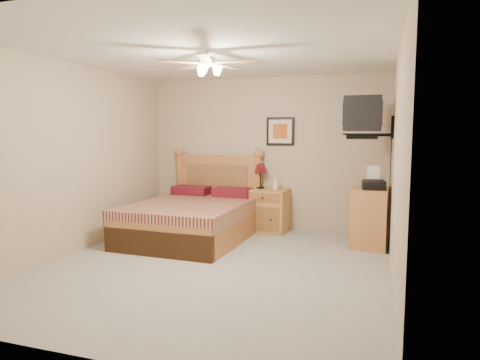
{
  "coord_description": "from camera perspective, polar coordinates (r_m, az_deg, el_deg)",
  "views": [
    {
      "loc": [
        1.85,
        -4.65,
        1.6
      ],
      "look_at": [
        0.01,
        0.9,
        0.95
      ],
      "focal_mm": 32.0,
      "sensor_mm": 36.0,
      "label": 1
    }
  ],
  "objects": [
    {
      "name": "ceiling",
      "position": [
        5.08,
        -3.49,
        16.52
      ],
      "size": [
        4.0,
        4.5,
        0.04
      ],
      "primitive_type": "cube",
      "color": "white",
      "rests_on": "ground"
    },
    {
      "name": "wall_tv",
      "position": [
        5.99,
        17.51,
        8.05
      ],
      "size": [
        0.56,
        0.46,
        0.58
      ],
      "primitive_type": null,
      "color": "black",
      "rests_on": "wall_right"
    },
    {
      "name": "framed_picture",
      "position": [
        7.06,
        5.4,
        6.47
      ],
      "size": [
        0.46,
        0.04,
        0.46
      ],
      "primitive_type": "cube",
      "color": "black",
      "rests_on": "wall_back"
    },
    {
      "name": "magazine_lower",
      "position": [
        6.47,
        16.42,
        -0.66
      ],
      "size": [
        0.3,
        0.34,
        0.03
      ],
      "primitive_type": "imported",
      "rotation": [
        0.0,
        0.0,
        -0.31
      ],
      "color": "#AFA78C",
      "rests_on": "dresser"
    },
    {
      "name": "wall_front",
      "position": [
        3.05,
        -19.2,
        -0.62
      ],
      "size": [
        4.0,
        0.04,
        2.5
      ],
      "primitive_type": "cube",
      "color": "#C0AA8D",
      "rests_on": "ground"
    },
    {
      "name": "nightstand",
      "position": [
        6.99,
        3.69,
        -4.03
      ],
      "size": [
        0.67,
        0.52,
        0.69
      ],
      "primitive_type": "cube",
      "rotation": [
        0.0,
        0.0,
        -0.07
      ],
      "color": "#B9773B",
      "rests_on": "ground"
    },
    {
      "name": "bed",
      "position": [
        6.43,
        -6.54,
        -2.02
      ],
      "size": [
        1.63,
        2.11,
        1.34
      ],
      "primitive_type": null,
      "rotation": [
        0.0,
        0.0,
        -0.03
      ],
      "color": "#BF7439",
      "rests_on": "ground"
    },
    {
      "name": "dresser",
      "position": [
        6.33,
        16.94,
        -4.75
      ],
      "size": [
        0.54,
        0.73,
        0.83
      ],
      "primitive_type": "cube",
      "rotation": [
        0.0,
        0.0,
        -0.07
      ],
      "color": "#B36F37",
      "rests_on": "ground"
    },
    {
      "name": "floor",
      "position": [
        5.25,
        -3.3,
        -11.41
      ],
      "size": [
        4.5,
        4.5,
        0.0
      ],
      "primitive_type": "plane",
      "color": "#9B958C",
      "rests_on": "ground"
    },
    {
      "name": "wall_left",
      "position": [
        6.05,
        -21.31,
        2.58
      ],
      "size": [
        0.04,
        4.5,
        2.5
      ],
      "primitive_type": "cube",
      "color": "#C0AA8D",
      "rests_on": "ground"
    },
    {
      "name": "table_lamp",
      "position": [
        7.02,
        2.75,
        0.55
      ],
      "size": [
        0.25,
        0.25,
        0.41
      ],
      "primitive_type": null,
      "rotation": [
        0.0,
        0.0,
        -0.14
      ],
      "color": "#5C0F17",
      "rests_on": "nightstand"
    },
    {
      "name": "wall_right",
      "position": [
        4.67,
        20.09,
        1.64
      ],
      "size": [
        0.04,
        4.5,
        2.5
      ],
      "primitive_type": "cube",
      "color": "#C0AA8D",
      "rests_on": "ground"
    },
    {
      "name": "fax_machine",
      "position": [
        6.11,
        17.42,
        0.28
      ],
      "size": [
        0.34,
        0.35,
        0.32
      ],
      "primitive_type": null,
      "rotation": [
        0.0,
        0.0,
        0.12
      ],
      "color": "black",
      "rests_on": "dresser"
    },
    {
      "name": "magazine_upper",
      "position": [
        6.48,
        16.58,
        -0.45
      ],
      "size": [
        0.23,
        0.28,
        0.02
      ],
      "primitive_type": "imported",
      "rotation": [
        0.0,
        0.0,
        -0.22
      ],
      "color": "tan",
      "rests_on": "magazine_lower"
    },
    {
      "name": "lotion_bottle",
      "position": [
        6.89,
        4.76,
        -0.4
      ],
      "size": [
        0.11,
        0.11,
        0.21
      ],
      "primitive_type": "imported",
      "rotation": [
        0.0,
        0.0,
        0.38
      ],
      "color": "white",
      "rests_on": "nightstand"
    },
    {
      "name": "ceiling_fan",
      "position": [
        4.88,
        -4.38,
        15.28
      ],
      "size": [
        1.14,
        1.14,
        0.28
      ],
      "primitive_type": null,
      "color": "silver",
      "rests_on": "ceiling"
    },
    {
      "name": "wall_back",
      "position": [
        7.15,
        3.29,
        3.52
      ],
      "size": [
        4.0,
        0.04,
        2.5
      ],
      "primitive_type": "cube",
      "color": "#C0AA8D",
      "rests_on": "ground"
    }
  ]
}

